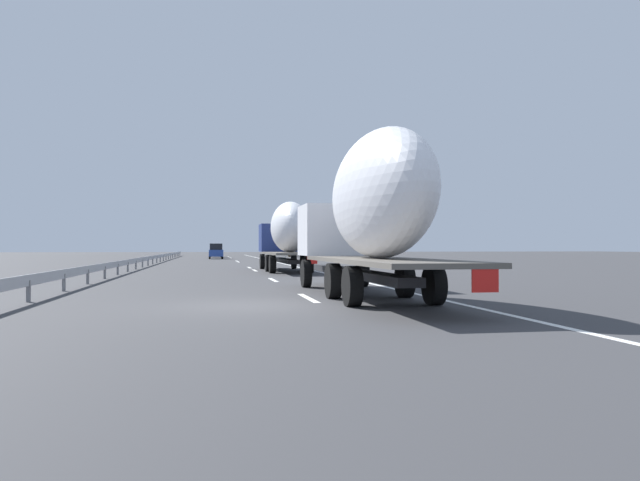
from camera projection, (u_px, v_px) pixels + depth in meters
ground_plane at (222, 264)px, 54.87m from camera, size 260.00×260.00×0.00m
lane_stripe_0 at (308, 298)px, 17.83m from camera, size 3.20×0.20×0.01m
lane_stripe_1 at (273, 280)px, 27.62m from camera, size 3.20×0.20×0.01m
lane_stripe_2 at (255, 270)px, 38.90m from camera, size 3.20×0.20×0.01m
lane_stripe_3 at (249, 268)px, 44.02m from camera, size 3.20×0.20×0.01m
lane_stripe_4 at (238, 262)px, 60.92m from camera, size 3.20×0.20×0.01m
lane_stripe_5 at (237, 261)px, 64.93m from camera, size 3.20×0.20×0.01m
lane_stripe_6 at (231, 258)px, 82.58m from camera, size 3.20×0.20×0.01m
lane_stripe_7 at (230, 257)px, 87.90m from camera, size 3.20×0.20×0.01m
lane_stripe_8 at (228, 257)px, 93.73m from camera, size 3.20×0.20×0.01m
edge_line_right at (276, 262)px, 60.78m from camera, size 110.00×0.20×0.01m
truck_lead at (287, 233)px, 37.04m from camera, size 12.42×2.55×4.21m
truck_trailing at (369, 209)px, 17.86m from camera, size 13.90×2.55×4.78m
car_white_van at (216, 251)px, 89.44m from camera, size 4.75×1.87×1.92m
car_blue_sedan at (216, 251)px, 76.98m from camera, size 4.36×1.81×1.96m
road_sign at (285, 239)px, 62.78m from camera, size 0.10×0.90×3.37m
tree_0 at (290, 230)px, 93.92m from camera, size 3.80×3.80×6.73m
tree_1 at (289, 234)px, 104.36m from camera, size 3.80×3.80×6.29m
tree_2 at (294, 230)px, 91.77m from camera, size 3.06×3.06×6.50m
guardrail_median at (157, 257)px, 56.74m from camera, size 94.00×0.10×0.76m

